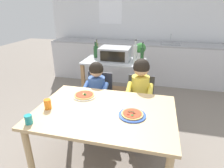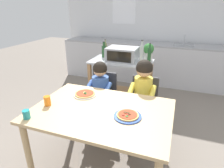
{
  "view_description": "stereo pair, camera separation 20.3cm",
  "coord_description": "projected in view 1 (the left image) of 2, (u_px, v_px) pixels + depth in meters",
  "views": [
    {
      "loc": [
        0.44,
        -1.52,
        1.68
      ],
      "look_at": [
        0.0,
        0.3,
        0.89
      ],
      "focal_mm": 30.4,
      "sensor_mm": 36.0,
      "label": 1
    },
    {
      "loc": [
        0.64,
        -1.47,
        1.68
      ],
      "look_at": [
        0.0,
        0.3,
        0.89
      ],
      "focal_mm": 30.4,
      "sensor_mm": 36.0,
      "label": 2
    }
  ],
  "objects": [
    {
      "name": "bottle_clear_vinegar",
      "position": [
        96.0,
        51.0,
        3.15
      ],
      "size": [
        0.07,
        0.07,
        0.26
      ],
      "color": "#1E4723",
      "rests_on": "kitchen_island_cart"
    },
    {
      "name": "dining_table",
      "position": [
        105.0,
        118.0,
        1.86
      ],
      "size": [
        1.33,
        0.92,
        0.74
      ],
      "color": "tan",
      "rests_on": "ground"
    },
    {
      "name": "kitchen_counter",
      "position": [
        137.0,
        62.0,
        4.43
      ],
      "size": [
        4.01,
        0.6,
        1.09
      ],
      "color": "silver",
      "rests_on": "ground"
    },
    {
      "name": "dining_chair_right",
      "position": [
        140.0,
        102.0,
        2.53
      ],
      "size": [
        0.36,
        0.36,
        0.81
      ],
      "color": "#333338",
      "rests_on": "ground"
    },
    {
      "name": "ground_plane",
      "position": [
        125.0,
        111.0,
        3.23
      ],
      "size": [
        12.54,
        12.54,
        0.0
      ],
      "primitive_type": "plane",
      "color": "slate"
    },
    {
      "name": "bottle_tall_green_wine",
      "position": [
        142.0,
        55.0,
        2.85
      ],
      "size": [
        0.05,
        0.05,
        0.31
      ],
      "color": "#1E4723",
      "rests_on": "kitchen_island_cart"
    },
    {
      "name": "potted_herb_plant",
      "position": [
        140.0,
        51.0,
        3.03
      ],
      "size": [
        0.17,
        0.17,
        0.26
      ],
      "color": "beige",
      "rests_on": "kitchen_island_cart"
    },
    {
      "name": "dining_chair_left",
      "position": [
        99.0,
        97.0,
        2.64
      ],
      "size": [
        0.36,
        0.36,
        0.81
      ],
      "color": "#333338",
      "rests_on": "ground"
    },
    {
      "name": "bottle_brown_beer",
      "position": [
        97.0,
        49.0,
        3.23
      ],
      "size": [
        0.05,
        0.05,
        0.28
      ],
      "color": "olive",
      "rests_on": "kitchen_island_cart"
    },
    {
      "name": "kitchen_island_cart",
      "position": [
        114.0,
        77.0,
        3.12
      ],
      "size": [
        0.98,
        0.56,
        0.86
      ],
      "color": "#B7BABF",
      "rests_on": "ground"
    },
    {
      "name": "child_in_yellow_shirt",
      "position": [
        140.0,
        91.0,
        2.34
      ],
      "size": [
        0.32,
        0.42,
        1.07
      ],
      "color": "#424C6B",
      "rests_on": "ground"
    },
    {
      "name": "drinking_cup_teal",
      "position": [
        29.0,
        119.0,
        1.6
      ],
      "size": [
        0.06,
        0.06,
        0.08
      ],
      "primitive_type": "cylinder",
      "color": "teal",
      "rests_on": "dining_table"
    },
    {
      "name": "child_in_blue_striped_shirt",
      "position": [
        95.0,
        90.0,
        2.47
      ],
      "size": [
        0.32,
        0.42,
        0.99
      ],
      "color": "#424C6B",
      "rests_on": "ground"
    },
    {
      "name": "back_wall_tiled",
      "position": [
        141.0,
        20.0,
        4.45
      ],
      "size": [
        4.45,
        0.13,
        2.7
      ],
      "color": "silver",
      "rests_on": "ground"
    },
    {
      "name": "drinking_cup_orange",
      "position": [
        48.0,
        104.0,
        1.83
      ],
      "size": [
        0.07,
        0.07,
        0.1
      ],
      "primitive_type": "cylinder",
      "color": "orange",
      "rests_on": "dining_table"
    },
    {
      "name": "bottle_squat_spirits",
      "position": [
        135.0,
        54.0,
        2.75
      ],
      "size": [
        0.06,
        0.06,
        0.36
      ],
      "color": "#ADB7B2",
      "rests_on": "kitchen_island_cart"
    },
    {
      "name": "toaster_oven",
      "position": [
        115.0,
        54.0,
        2.99
      ],
      "size": [
        0.47,
        0.37,
        0.21
      ],
      "color": "#999BA0",
      "rests_on": "kitchen_island_cart"
    },
    {
      "name": "pizza_plate_white",
      "position": [
        84.0,
        95.0,
        2.09
      ],
      "size": [
        0.25,
        0.25,
        0.03
      ],
      "color": "white",
      "rests_on": "dining_table"
    },
    {
      "name": "pizza_plate_blue_rimmed",
      "position": [
        132.0,
        115.0,
        1.73
      ],
      "size": [
        0.25,
        0.25,
        0.03
      ],
      "color": "#3356B7",
      "rests_on": "dining_table"
    }
  ]
}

